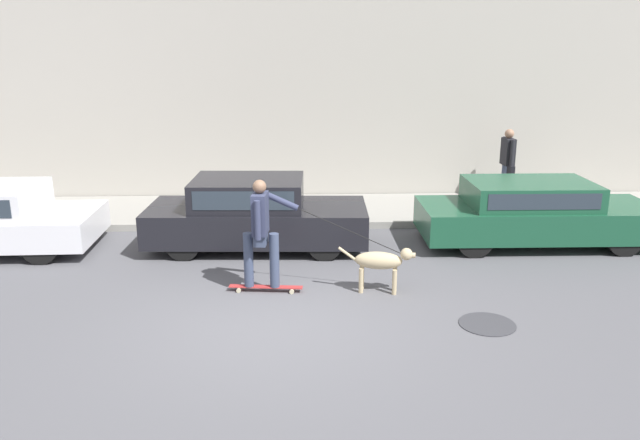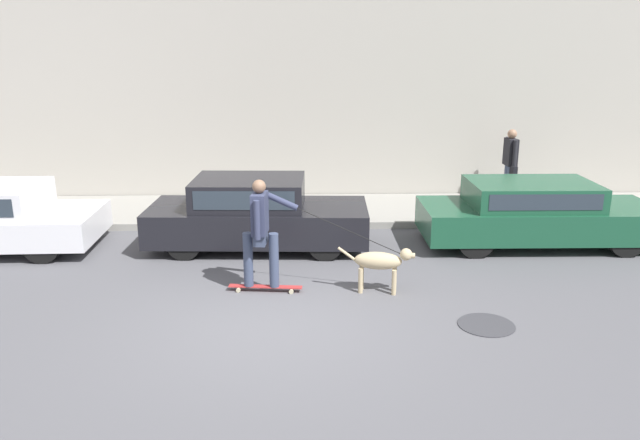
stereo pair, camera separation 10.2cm
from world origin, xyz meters
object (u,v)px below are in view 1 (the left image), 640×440
at_px(parked_car_2, 534,213).
at_px(dog, 381,262).
at_px(pedestrian_with_bag, 507,161).
at_px(skateboarder, 262,229).
at_px(parked_car_1, 255,215).

distance_m(parked_car_2, dog, 3.94).
xyz_separation_m(dog, pedestrian_with_bag, (3.61, 5.17, 0.58)).
distance_m(dog, skateboarder, 1.87).
relative_size(parked_car_2, skateboarder, 1.62).
height_order(parked_car_1, parked_car_2, parked_car_1).
bearing_deg(pedestrian_with_bag, dog, 53.23).
relative_size(dog, skateboarder, 0.43).
relative_size(parked_car_1, skateboarder, 1.51).
height_order(parked_car_1, dog, parked_car_1).
xyz_separation_m(parked_car_2, skateboarder, (-5.00, -2.20, 0.39)).
distance_m(skateboarder, pedestrian_with_bag, 7.43).
relative_size(skateboarder, pedestrian_with_bag, 1.62).
distance_m(parked_car_2, pedestrian_with_bag, 2.95).
bearing_deg(skateboarder, parked_car_2, 29.43).
bearing_deg(dog, skateboarder, -172.22).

